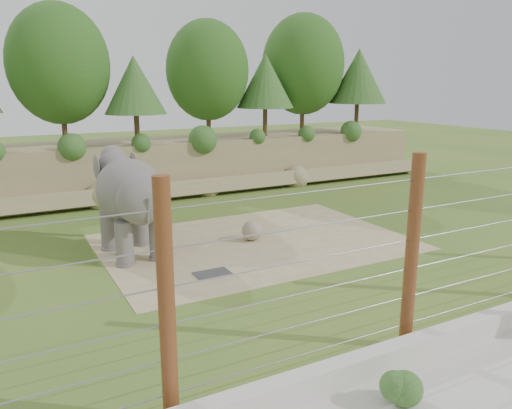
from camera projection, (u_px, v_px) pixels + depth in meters
name	position (u px, v px, depth m)	size (l,w,h in m)	color
ground	(289.00, 274.00, 14.12)	(90.00, 90.00, 0.00)	#446526
back_embankment	(164.00, 110.00, 24.31)	(30.00, 5.52, 8.77)	#8D7E5A
dirt_patch	(255.00, 242.00, 16.92)	(10.00, 7.00, 0.02)	#9B875F
drain_grate	(212.00, 273.00, 14.09)	(1.00, 0.60, 0.03)	#262628
elephant	(131.00, 206.00, 15.37)	(1.68, 3.93, 3.18)	#625E58
stone_ball	(252.00, 231.00, 17.02)	(0.69, 0.69, 0.69)	gray
retaining_wall	(424.00, 346.00, 9.78)	(26.00, 0.35, 0.50)	beige
barrier_fence	(412.00, 254.00, 9.79)	(20.26, 0.26, 4.00)	#602D18
walkway_shrub	(399.00, 384.00, 8.43)	(0.61, 0.61, 0.61)	#255721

